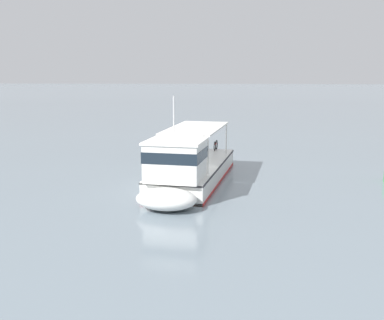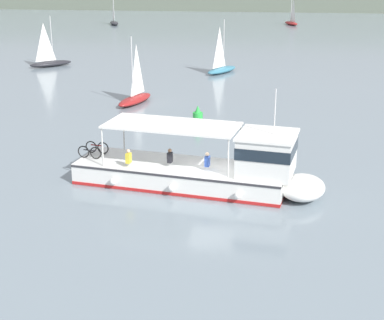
% 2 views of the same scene
% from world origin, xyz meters
% --- Properties ---
extents(ground_plane, '(400.00, 400.00, 0.00)m').
position_xyz_m(ground_plane, '(0.00, 0.00, 0.00)').
color(ground_plane, gray).
extents(ferry_main, '(13.03, 5.06, 5.32)m').
position_xyz_m(ferry_main, '(-0.25, 0.64, 1.02)').
color(ferry_main, white).
rests_on(ferry_main, ground).
extents(sailboat_near_port, '(3.02, 4.98, 5.40)m').
position_xyz_m(sailboat_near_port, '(5.77, 82.72, 0.54)').
color(sailboat_near_port, maroon).
rests_on(sailboat_near_port, ground).
extents(sailboat_outer_anchorage, '(3.10, 4.97, 5.40)m').
position_xyz_m(sailboat_outer_anchorage, '(-26.28, 78.82, 0.54)').
color(sailboat_outer_anchorage, '#232328').
rests_on(sailboat_outer_anchorage, ground).
extents(sailboat_horizon_east, '(4.41, 4.36, 5.40)m').
position_xyz_m(sailboat_horizon_east, '(-21.54, 34.36, 0.54)').
color(sailboat_horizon_east, '#232328').
rests_on(sailboat_horizon_east, ground).
extents(sailboat_horizon_west, '(2.63, 5.00, 5.40)m').
position_xyz_m(sailboat_horizon_west, '(-8.34, 18.47, 0.54)').
color(sailboat_horizon_west, maroon).
rests_on(sailboat_horizon_west, ground).
extents(sailboat_mid_channel, '(3.48, 4.90, 5.40)m').
position_xyz_m(sailboat_mid_channel, '(-2.57, 33.00, 0.54)').
color(sailboat_mid_channel, teal).
rests_on(sailboat_mid_channel, ground).
extents(channel_buoy, '(0.70, 0.70, 1.40)m').
position_xyz_m(channel_buoy, '(-2.45, 12.57, 0.57)').
color(channel_buoy, green).
rests_on(channel_buoy, ground).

